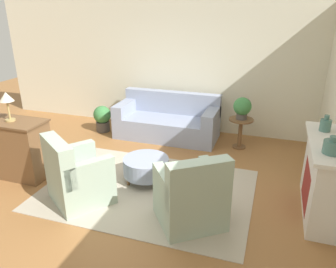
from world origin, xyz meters
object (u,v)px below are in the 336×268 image
object	(u,v)px
vase_mantel_far	(333,147)
potted_plant_floor	(102,118)
couch	(168,122)
dresser	(16,148)
armchair_left	(76,177)
table_lamp	(6,99)
ottoman_table	(146,166)
side_table	(240,128)
vase_mantel_near	(326,125)
armchair_right	(192,198)
potted_plant_on_side_table	(242,107)

from	to	relation	value
vase_mantel_far	potted_plant_floor	distance (m)	4.93
couch	dresser	size ratio (longest dim) A/B	1.96
armchair_left	table_lamp	world-z (taller)	table_lamp
ottoman_table	side_table	distance (m)	2.25
vase_mantel_near	table_lamp	size ratio (longest dim) A/B	0.49
ottoman_table	side_table	bearing A→B (deg)	55.37
armchair_left	armchair_right	distance (m)	1.71
armchair_right	ottoman_table	xyz separation A→B (m)	(-0.98, 0.86, -0.12)
ottoman_table	dresser	world-z (taller)	dresser
ottoman_table	potted_plant_on_side_table	world-z (taller)	potted_plant_on_side_table
potted_plant_on_side_table	dresser	bearing A→B (deg)	-145.65
armchair_right	ottoman_table	size ratio (longest dim) A/B	1.48
couch	potted_plant_floor	xyz separation A→B (m)	(-1.49, -0.17, -0.01)
couch	armchair_left	xyz separation A→B (m)	(-0.44, -2.83, 0.06)
ottoman_table	side_table	size ratio (longest dim) A/B	1.21
vase_mantel_far	dresser	bearing A→B (deg)	-179.28
dresser	table_lamp	bearing A→B (deg)	0.00
couch	table_lamp	distance (m)	3.21
armchair_right	vase_mantel_near	bearing A→B (deg)	37.70
table_lamp	armchair_right	bearing A→B (deg)	-7.07
side_table	armchair_left	bearing A→B (deg)	-126.55
armchair_left	potted_plant_on_side_table	distance (m)	3.40
armchair_right	potted_plant_on_side_table	xyz separation A→B (m)	(0.30, 2.70, 0.45)
ottoman_table	table_lamp	distance (m)	2.42
side_table	vase_mantel_near	bearing A→B (deg)	-49.39
table_lamp	potted_plant_floor	bearing A→B (deg)	81.53
potted_plant_on_side_table	potted_plant_floor	bearing A→B (deg)	-179.11
side_table	potted_plant_on_side_table	world-z (taller)	potted_plant_on_side_table
ottoman_table	dresser	distance (m)	2.18
dresser	couch	bearing A→B (deg)	53.15
armchair_right	vase_mantel_near	distance (m)	2.13
armchair_left	armchair_right	bearing A→B (deg)	0.00
side_table	ottoman_table	bearing A→B (deg)	-124.63
armchair_right	side_table	bearing A→B (deg)	83.71
armchair_right	potted_plant_on_side_table	bearing A→B (deg)	83.71
side_table	potted_plant_on_side_table	size ratio (longest dim) A/B	1.41
potted_plant_floor	vase_mantel_far	bearing A→B (deg)	-27.07
vase_mantel_far	ottoman_table	bearing A→B (deg)	170.77
couch	potted_plant_on_side_table	distance (m)	1.65
potted_plant_on_side_table	table_lamp	bearing A→B (deg)	-145.65
vase_mantel_near	vase_mantel_far	size ratio (longest dim) A/B	1.06
ottoman_table	potted_plant_floor	bearing A→B (deg)	134.70
side_table	dresser	world-z (taller)	dresser
couch	armchair_right	size ratio (longest dim) A/B	1.99
potted_plant_floor	vase_mantel_near	bearing A→B (deg)	-18.39
potted_plant_on_side_table	table_lamp	distance (m)	4.14
side_table	armchair_right	bearing A→B (deg)	-96.29
ottoman_table	table_lamp	xyz separation A→B (m)	(-2.12, -0.47, 1.06)
ottoman_table	potted_plant_on_side_table	size ratio (longest dim) A/B	1.70
dresser	potted_plant_floor	bearing A→B (deg)	81.53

